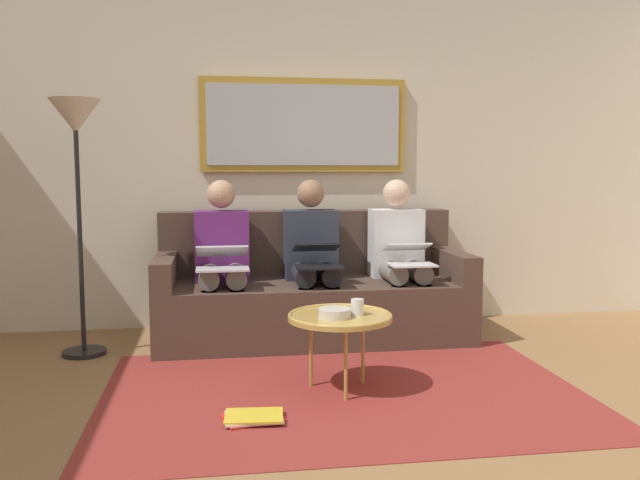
% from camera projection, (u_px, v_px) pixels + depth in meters
% --- Properties ---
extents(ground_plane, '(6.00, 5.20, 0.10)m').
position_uv_depth(ground_plane, '(381.00, 471.00, 2.80)').
color(ground_plane, olive).
extents(wall_rear, '(6.00, 0.12, 2.60)m').
position_uv_depth(wall_rear, '(303.00, 158.00, 5.21)').
color(wall_rear, beige).
rests_on(wall_rear, ground_plane).
extents(area_rug, '(2.60, 1.80, 0.01)m').
position_uv_depth(area_rug, '(344.00, 392.00, 3.63)').
color(area_rug, maroon).
rests_on(area_rug, ground_plane).
extents(couch, '(2.20, 0.90, 0.90)m').
position_uv_depth(couch, '(311.00, 294.00, 4.84)').
color(couch, '#4C382D').
rests_on(couch, ground_plane).
extents(framed_mirror, '(1.58, 0.05, 0.71)m').
position_uv_depth(framed_mirror, '(304.00, 125.00, 5.09)').
color(framed_mirror, '#B7892D').
extents(coffee_table, '(0.57, 0.57, 0.43)m').
position_uv_depth(coffee_table, '(340.00, 318.00, 3.63)').
color(coffee_table, tan).
rests_on(coffee_table, ground_plane).
extents(cup, '(0.07, 0.07, 0.09)m').
position_uv_depth(cup, '(357.00, 307.00, 3.63)').
color(cup, silver).
rests_on(cup, coffee_table).
extents(bowl, '(0.18, 0.18, 0.05)m').
position_uv_depth(bowl, '(335.00, 313.00, 3.57)').
color(bowl, beige).
rests_on(bowl, coffee_table).
extents(person_left, '(0.38, 0.58, 1.14)m').
position_uv_depth(person_left, '(399.00, 253.00, 4.84)').
color(person_left, silver).
rests_on(person_left, couch).
extents(laptop_white, '(0.31, 0.35, 0.15)m').
position_uv_depth(laptop_white, '(409.00, 255.00, 4.60)').
color(laptop_white, white).
extents(person_middle, '(0.38, 0.58, 1.14)m').
position_uv_depth(person_middle, '(313.00, 254.00, 4.74)').
color(person_middle, '#2D3342').
rests_on(person_middle, couch).
extents(laptop_black, '(0.31, 0.37, 0.16)m').
position_uv_depth(laptop_black, '(317.00, 256.00, 4.51)').
color(laptop_black, black).
extents(person_right, '(0.38, 0.58, 1.14)m').
position_uv_depth(person_right, '(222.00, 256.00, 4.65)').
color(person_right, '#66236B').
rests_on(person_right, couch).
extents(laptop_silver, '(0.34, 0.35, 0.15)m').
position_uv_depth(laptop_silver, '(222.00, 259.00, 4.41)').
color(laptop_silver, silver).
extents(magazine_stack, '(0.32, 0.27, 0.03)m').
position_uv_depth(magazine_stack, '(254.00, 417.00, 3.22)').
color(magazine_stack, red).
rests_on(magazine_stack, ground_plane).
extents(standing_lamp, '(0.32, 0.32, 1.66)m').
position_uv_depth(standing_lamp, '(76.00, 145.00, 4.23)').
color(standing_lamp, black).
rests_on(standing_lamp, ground_plane).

